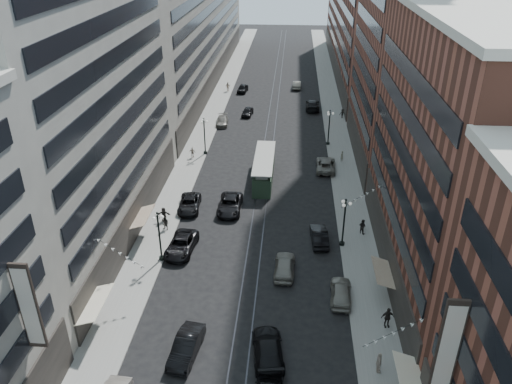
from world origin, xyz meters
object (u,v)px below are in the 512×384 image
(car_extra_1, at_px, (230,205))
(pedestrian_extra_1, at_px, (228,87))
(lamppost_se_mid, at_px, (329,126))
(car_12, at_px, (312,105))
(lamppost_se_far, at_px, (344,221))
(pedestrian_5, at_px, (164,214))
(car_5, at_px, (186,347))
(car_4, at_px, (341,292))
(pedestrian_extra_0, at_px, (387,317))
(car_2, at_px, (181,245))
(car_7, at_px, (189,204))
(car_13, at_px, (247,112))
(car_8, at_px, (222,121))
(pedestrian_9, at_px, (342,113))
(pedestrian_4, at_px, (379,363))
(car_11, at_px, (326,165))
(car_10, at_px, (319,236))
(car_14, at_px, (297,85))
(car_extra_2, at_px, (284,266))
(pedestrian_8, at_px, (342,156))
(car_9, at_px, (243,88))
(car_extra_0, at_px, (268,349))
(lamppost_sw_far, at_px, (159,235))
(streetcar, at_px, (264,169))
(pedestrian_2, at_px, (165,223))
(pedestrian_7, at_px, (362,226))
(pedestrian_6, at_px, (193,152))

(car_extra_1, relative_size, pedestrian_extra_1, 3.03)
(lamppost_se_mid, distance_m, car_12, 17.50)
(lamppost_se_far, xyz_separation_m, pedestrian_5, (-19.93, 3.44, -2.10))
(lamppost_se_far, height_order, car_5, lamppost_se_far)
(lamppost_se_far, relative_size, car_4, 1.19)
(pedestrian_extra_0, relative_size, pedestrian_extra_1, 1.01)
(car_2, distance_m, car_7, 8.82)
(car_2, xyz_separation_m, car_13, (3.03, 43.13, -0.07))
(car_8, relative_size, car_12, 0.77)
(car_extra_1, xyz_separation_m, pedestrian_extra_1, (-6.29, 48.67, 0.30))
(pedestrian_9, height_order, car_extra_1, pedestrian_9)
(lamppost_se_mid, xyz_separation_m, pedestrian_4, (1.36, -45.07, -2.03))
(pedestrian_4, bearing_deg, car_11, 6.60)
(lamppost_se_mid, height_order, car_10, lamppost_se_mid)
(car_14, xyz_separation_m, car_extra_2, (-1.07, -64.04, 0.05))
(pedestrian_8, relative_size, pedestrian_9, 0.94)
(car_9, relative_size, pedestrian_extra_0, 2.30)
(car_extra_0, height_order, pedestrian_extra_0, pedestrian_extra_0)
(car_5, xyz_separation_m, car_13, (-0.30, 57.21, -0.11))
(lamppost_sw_far, height_order, car_12, lamppost_sw_far)
(car_9, bearing_deg, pedestrian_8, -55.85)
(streetcar, bearing_deg, lamppost_sw_far, -115.39)
(car_13, relative_size, car_extra_1, 0.72)
(pedestrian_extra_0, bearing_deg, pedestrian_4, -117.37)
(pedestrian_extra_0, distance_m, pedestrian_extra_1, 70.79)
(car_extra_0, bearing_deg, car_10, -113.22)
(pedestrian_2, bearing_deg, car_extra_2, -4.93)
(car_8, relative_size, pedestrian_9, 2.81)
(lamppost_sw_far, distance_m, car_10, 16.80)
(car_5, xyz_separation_m, car_8, (-4.20, 52.08, -0.14))
(car_8, relative_size, car_9, 1.06)
(car_extra_1, bearing_deg, car_13, 91.82)
(car_9, height_order, car_13, car_9)
(car_extra_0, bearing_deg, pedestrian_7, -124.50)
(car_extra_2, bearing_deg, car_13, -78.58)
(car_extra_2, relative_size, pedestrian_extra_0, 2.51)
(car_2, bearing_deg, car_7, 100.32)
(car_12, xyz_separation_m, pedestrian_extra_0, (4.72, -57.34, 0.23))
(car_8, height_order, car_12, car_12)
(car_13, xyz_separation_m, car_extra_0, (6.70, -57.04, 0.12))
(pedestrian_7, relative_size, car_extra_0, 0.30)
(car_5, distance_m, pedestrian_extra_1, 71.77)
(lamppost_se_far, distance_m, pedestrian_extra_0, 12.57)
(pedestrian_6, relative_size, pedestrian_extra_1, 0.83)
(car_9, distance_m, car_11, 39.50)
(lamppost_sw_far, relative_size, streetcar, 0.48)
(car_4, distance_m, car_extra_1, 19.36)
(pedestrian_4, relative_size, pedestrian_7, 1.07)
(pedestrian_9, bearing_deg, car_9, 137.17)
(car_11, bearing_deg, pedestrian_8, -128.81)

